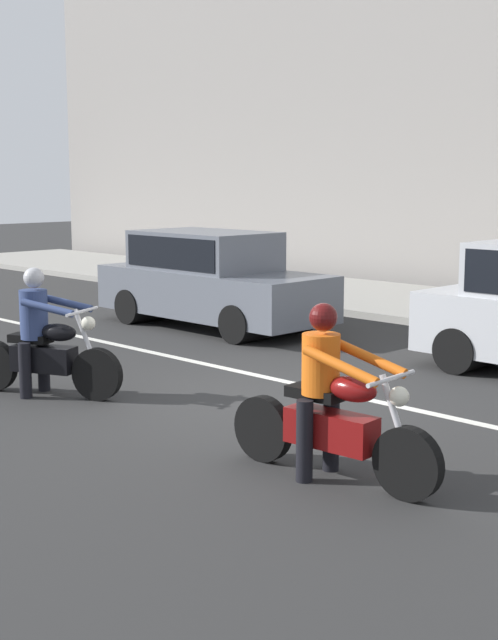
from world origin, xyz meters
TOP-DOWN VIEW (x-y plane):
  - ground_plane at (0.00, 0.00)m, footprint 80.00×80.00m
  - lane_marking_stripe at (0.40, 0.90)m, footprint 18.00×0.14m
  - motorcycle_with_rider_orange_stripe at (2.44, -1.61)m, footprint 2.20×0.70m
  - motorcycle_with_rider_denim_blue at (-2.03, -1.74)m, footprint 1.97×1.06m
  - parked_sedan_slate_gray at (-4.30, 3.13)m, footprint 4.55×1.82m

SIDE VIEW (x-z plane):
  - ground_plane at x=0.00m, z-range 0.00..0.00m
  - lane_marking_stripe at x=0.40m, z-range 0.00..0.01m
  - motorcycle_with_rider_orange_stripe at x=2.44m, z-range -0.14..1.43m
  - motorcycle_with_rider_denim_blue at x=-2.03m, z-range -0.14..1.44m
  - parked_sedan_slate_gray at x=-4.30m, z-range 0.02..1.74m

